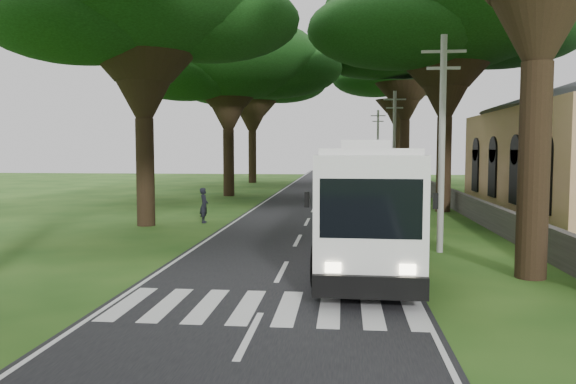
{
  "coord_description": "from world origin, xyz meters",
  "views": [
    {
      "loc": [
        1.92,
        -15.21,
        3.86
      ],
      "look_at": [
        -0.23,
        6.22,
        2.2
      ],
      "focal_mm": 35.0,
      "sensor_mm": 36.0,
      "label": 1
    }
  ],
  "objects_px": {
    "pole_mid": "(394,144)",
    "pole_far": "(378,146)",
    "pole_near": "(442,140)",
    "distant_car_c": "(346,175)",
    "coach_bus": "(366,199)",
    "pedestrian": "(204,205)",
    "distant_car_b": "(321,176)"
  },
  "relations": [
    {
      "from": "pole_mid",
      "to": "pole_far",
      "type": "xyz_separation_m",
      "value": [
        0.0,
        20.0,
        0.0
      ]
    },
    {
      "from": "pole_near",
      "to": "distant_car_c",
      "type": "distance_m",
      "value": 48.72
    },
    {
      "from": "pole_near",
      "to": "pole_mid",
      "type": "bearing_deg",
      "value": 90.0
    },
    {
      "from": "coach_bus",
      "to": "distant_car_c",
      "type": "bearing_deg",
      "value": 92.06
    },
    {
      "from": "pole_far",
      "to": "distant_car_c",
      "type": "xyz_separation_m",
      "value": [
        -3.41,
        8.48,
        -3.52
      ]
    },
    {
      "from": "distant_car_c",
      "to": "pedestrian",
      "type": "xyz_separation_m",
      "value": [
        -7.44,
        -41.17,
        0.25
      ]
    },
    {
      "from": "distant_car_b",
      "to": "pole_mid",
      "type": "bearing_deg",
      "value": -77.96
    },
    {
      "from": "pole_near",
      "to": "pole_mid",
      "type": "xyz_separation_m",
      "value": [
        0.0,
        20.0,
        0.0
      ]
    },
    {
      "from": "distant_car_c",
      "to": "pole_near",
      "type": "bearing_deg",
      "value": 80.09
    },
    {
      "from": "distant_car_b",
      "to": "pedestrian",
      "type": "bearing_deg",
      "value": -98.26
    },
    {
      "from": "coach_bus",
      "to": "pedestrian",
      "type": "distance_m",
      "value": 11.9
    },
    {
      "from": "distant_car_c",
      "to": "pedestrian",
      "type": "height_order",
      "value": "pedestrian"
    },
    {
      "from": "coach_bus",
      "to": "pedestrian",
      "type": "height_order",
      "value": "coach_bus"
    },
    {
      "from": "coach_bus",
      "to": "distant_car_b",
      "type": "height_order",
      "value": "coach_bus"
    },
    {
      "from": "pole_near",
      "to": "distant_car_b",
      "type": "xyz_separation_m",
      "value": [
        -6.3,
        46.05,
        -3.56
      ]
    },
    {
      "from": "pole_far",
      "to": "distant_car_c",
      "type": "bearing_deg",
      "value": 111.89
    },
    {
      "from": "distant_car_c",
      "to": "coach_bus",
      "type": "bearing_deg",
      "value": 76.77
    },
    {
      "from": "pole_mid",
      "to": "pedestrian",
      "type": "bearing_deg",
      "value": -130.52
    },
    {
      "from": "pole_far",
      "to": "pedestrian",
      "type": "bearing_deg",
      "value": -108.36
    },
    {
      "from": "pole_far",
      "to": "pole_near",
      "type": "bearing_deg",
      "value": -90.0
    },
    {
      "from": "pole_mid",
      "to": "pedestrian",
      "type": "xyz_separation_m",
      "value": [
        -10.85,
        -12.69,
        -3.26
      ]
    },
    {
      "from": "distant_car_b",
      "to": "pedestrian",
      "type": "relative_size",
      "value": 1.97
    },
    {
      "from": "pole_near",
      "to": "coach_bus",
      "type": "distance_m",
      "value": 3.76
    },
    {
      "from": "pole_far",
      "to": "pedestrian",
      "type": "relative_size",
      "value": 4.36
    },
    {
      "from": "distant_car_c",
      "to": "pedestrian",
      "type": "distance_m",
      "value": 41.84
    },
    {
      "from": "coach_bus",
      "to": "pedestrian",
      "type": "bearing_deg",
      "value": 134.18
    },
    {
      "from": "pole_mid",
      "to": "pole_near",
      "type": "bearing_deg",
      "value": -90.0
    },
    {
      "from": "coach_bus",
      "to": "distant_car_c",
      "type": "relative_size",
      "value": 3.03
    },
    {
      "from": "pole_near",
      "to": "pedestrian",
      "type": "bearing_deg",
      "value": 146.04
    },
    {
      "from": "distant_car_b",
      "to": "distant_car_c",
      "type": "bearing_deg",
      "value": 38.43
    },
    {
      "from": "pole_mid",
      "to": "distant_car_c",
      "type": "bearing_deg",
      "value": 96.82
    },
    {
      "from": "pole_near",
      "to": "pedestrian",
      "type": "relative_size",
      "value": 4.36
    }
  ]
}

